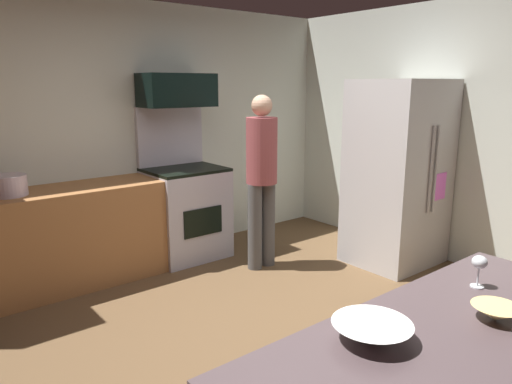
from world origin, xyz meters
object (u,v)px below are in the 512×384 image
mixing_bowl_small (372,332)px  wine_glass_near (479,264)px  refrigerator (398,174)px  stock_pot (8,185)px  person_cook (262,173)px  oven_range (185,208)px  microwave (177,90)px  mixing_bowl_large (496,313)px

mixing_bowl_small → wine_glass_near: size_ratio=1.93×
refrigerator → stock_pot: (-3.24, 1.48, 0.07)m
refrigerator → stock_pot: refrigerator is taller
refrigerator → person_cook: refrigerator is taller
mixing_bowl_small → wine_glass_near: bearing=-0.9°
oven_range → microwave: microwave is taller
mixing_bowl_small → wine_glass_near: (0.74, -0.01, 0.08)m
mixing_bowl_large → microwave: bearing=79.5°
refrigerator → oven_range: bearing=137.2°
refrigerator → mixing_bowl_small: bearing=-146.6°
microwave → mixing_bowl_large: 3.72m
oven_range → mixing_bowl_small: 3.51m
person_cook → wine_glass_near: (-0.84, -2.55, 0.06)m
refrigerator → stock_pot: size_ratio=6.27×
microwave → stock_pot: (-1.65, -0.08, -0.75)m
oven_range → person_cook: (0.42, -0.74, 0.43)m
mixing_bowl_large → wine_glass_near: wine_glass_near is taller
mixing_bowl_large → refrigerator: bearing=41.9°
refrigerator → mixing_bowl_large: size_ratio=9.79×
mixing_bowl_large → wine_glass_near: (0.25, 0.20, 0.08)m
mixing_bowl_small → mixing_bowl_large: bearing=-22.5°
person_cook → wine_glass_near: 2.69m
refrigerator → mixing_bowl_small: (-2.75, -1.81, 0.01)m
mixing_bowl_small → oven_range: bearing=70.5°
oven_range → microwave: 1.22m
oven_range → microwave: size_ratio=2.12×
person_cook → microwave: bearing=117.1°
microwave → mixing_bowl_large: (-0.66, -3.58, -0.80)m
person_cook → mixing_bowl_small: (-1.59, -2.54, -0.02)m
wine_glass_near → oven_range: bearing=82.8°
refrigerator → mixing_bowl_small: size_ratio=6.37×
microwave → mixing_bowl_small: microwave is taller
microwave → wine_glass_near: bearing=-97.0°
mixing_bowl_large → stock_pot: stock_pot is taller
microwave → mixing_bowl_large: microwave is taller
mixing_bowl_large → oven_range: bearing=79.2°
person_cook → wine_glass_near: person_cook is taller
oven_range → refrigerator: (1.59, -1.47, 0.40)m
microwave → person_cook: (0.42, -0.83, -0.78)m
microwave → person_cook: microwave is taller
stock_pot → refrigerator: bearing=-24.5°
microwave → wine_glass_near: size_ratio=4.95×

